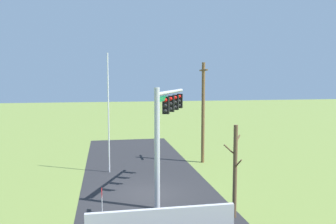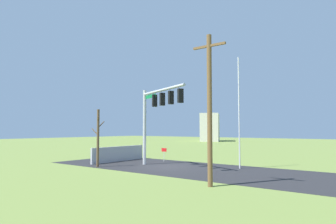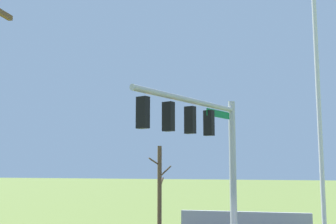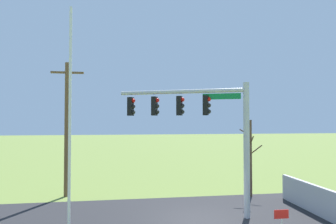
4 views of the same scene
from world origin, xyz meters
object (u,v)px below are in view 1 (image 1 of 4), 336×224
signal_mast (167,117)px  flagpole (108,114)px  utility_pole (203,111)px  open_sign (102,196)px  bare_tree (235,170)px

signal_mast → flagpole: flagpole is taller
signal_mast → utility_pole: bearing=149.3°
utility_pole → open_sign: bearing=-40.8°
signal_mast → bare_tree: bearing=35.7°
bare_tree → open_sign: bare_tree is taller
signal_mast → utility_pole: size_ratio=0.79×
flagpole → bare_tree: bearing=32.2°
flagpole → utility_pole: size_ratio=1.07×
flagpole → bare_tree: flagpole is taller
flagpole → utility_pole: 7.56m
utility_pole → open_sign: utility_pole is taller
signal_mast → flagpole: 6.40m
bare_tree → open_sign: bearing=-104.9°
utility_pole → bare_tree: utility_pole is taller
flagpole → open_sign: (7.56, -0.48, -3.33)m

